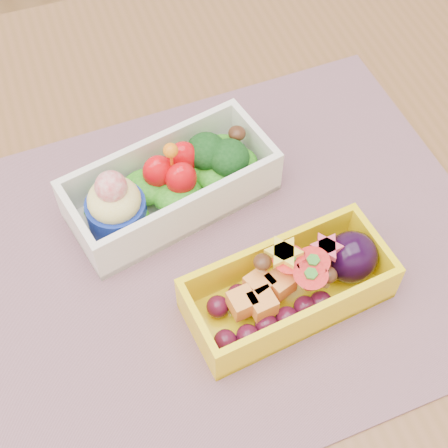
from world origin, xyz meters
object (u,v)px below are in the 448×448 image
object	(u,v)px
placemat	(218,257)
bento_white	(170,185)
bento_yellow	(293,286)
table	(194,338)

from	to	relation	value
placemat	bento_white	xyz separation A→B (m)	(-0.02, 0.07, 0.03)
bento_white	bento_yellow	distance (m)	0.14
bento_white	placemat	bearing A→B (deg)	-85.87
table	bento_yellow	xyz separation A→B (m)	(0.07, -0.04, 0.12)
placemat	bento_white	bearing A→B (deg)	106.78
bento_white	bento_yellow	bearing A→B (deg)	-76.42
placemat	bento_yellow	size ratio (longest dim) A/B	2.72
table	bento_yellow	distance (m)	0.15
bento_white	bento_yellow	size ratio (longest dim) A/B	1.14
bento_yellow	placemat	bearing A→B (deg)	118.51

